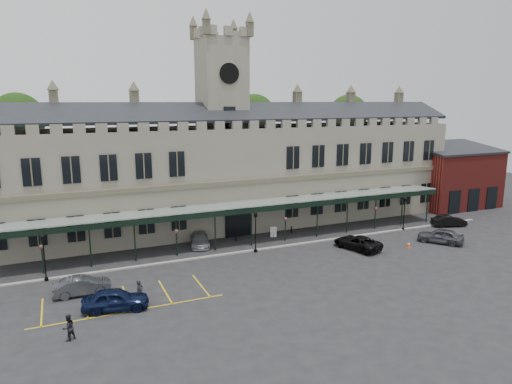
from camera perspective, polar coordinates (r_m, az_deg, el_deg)
name	(u,v)px	position (r m, az deg, el deg)	size (l,w,h in m)	color
ground	(282,268)	(42.40, 3.28, -9.45)	(140.00, 140.00, 0.00)	black
station_building	(223,173)	(54.97, -4.13, 2.34)	(60.00, 10.36, 17.30)	slate
clock_tower	(222,117)	(54.42, -4.26, 9.28)	(5.60, 5.60, 24.80)	slate
canopy	(250,223)	(48.11, -0.70, -3.89)	(50.00, 4.10, 4.30)	#8C9E93
brick_annex	(452,177)	(71.79, 23.31, 1.69)	(12.40, 8.36, 9.23)	maroon
kerb	(258,250)	(47.06, 0.24, -7.22)	(60.00, 0.40, 0.12)	gray
parking_markings	(128,301)	(37.23, -15.74, -12.94)	(16.00, 6.00, 0.01)	gold
tree_behind_left	(18,120)	(60.50, -27.60, 7.96)	(6.00, 6.00, 16.00)	#332314
tree_behind_mid	(254,117)	(65.72, -0.22, 9.40)	(6.00, 6.00, 16.00)	#332314
tree_behind_right	(348,115)	(73.53, 11.47, 9.39)	(6.00, 6.00, 16.00)	#332314
lamp_post_left	(44,253)	(42.55, -24.99, -6.89)	(0.40, 0.40, 4.24)	black
lamp_post_mid	(256,228)	(45.78, -0.05, -4.48)	(0.41, 0.41, 4.32)	black
lamp_post_right	(404,210)	(56.30, 18.05, -2.16)	(0.39, 0.39, 4.11)	black
traffic_cone	(409,245)	(50.34, 18.55, -6.27)	(0.42, 0.42, 0.66)	#E64607
sign_board	(273,232)	(51.32, 2.20, -5.03)	(0.68, 0.28, 1.20)	black
bollard_left	(236,237)	(49.95, -2.52, -5.69)	(0.15, 0.15, 0.84)	black
bollard_right	(291,230)	(52.96, 4.44, -4.73)	(0.15, 0.15, 0.82)	black
car_left_a	(116,299)	(35.68, -17.15, -12.71)	(1.90, 4.73, 1.61)	black
car_left_b	(82,286)	(39.17, -20.89, -10.88)	(1.54, 4.41, 1.45)	#393C41
car_taxi	(200,239)	(48.79, -7.06, -5.88)	(1.86, 4.57, 1.33)	#93959A
car_van	(357,242)	(48.37, 12.55, -6.17)	(2.36, 5.11, 1.42)	black
car_right_a	(441,236)	(53.03, 22.07, -5.09)	(1.88, 4.68, 1.60)	#393C41
car_right_b	(449,221)	(60.35, 22.97, -3.35)	(1.44, 4.12, 1.36)	black
person_a	(140,292)	(36.19, -14.34, -12.01)	(0.67, 0.44, 1.83)	black
person_b	(68,328)	(32.55, -22.40, -15.40)	(0.84, 0.65, 1.73)	black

